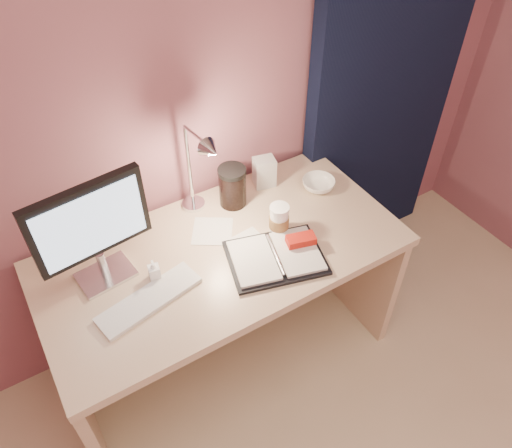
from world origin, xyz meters
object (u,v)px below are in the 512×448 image
desk (216,276)px  product_box (264,172)px  planner (278,255)px  dark_jar (233,188)px  keyboard (149,299)px  monitor (90,226)px  desk_lamp (197,170)px  bowl (319,184)px  lotion_bottle (154,270)px  coffee_cup (279,220)px  clear_cup (235,191)px

desk → product_box: 0.49m
planner → dark_jar: (0.01, 0.36, 0.07)m
desk → keyboard: size_ratio=3.68×
monitor → keyboard: 0.32m
monitor → desk_lamp: size_ratio=1.02×
bowl → dark_jar: bearing=163.1°
lotion_bottle → desk_lamp: (0.28, 0.18, 0.22)m
monitor → planner: monitor is taller
planner → lotion_bottle: (-0.43, 0.15, 0.03)m
planner → coffee_cup: 0.15m
planner → coffee_cup: coffee_cup is taller
keyboard → dark_jar: bearing=19.1°
coffee_cup → monitor: bearing=168.9°
keyboard → product_box: product_box is taller
lotion_bottle → desk_lamp: 0.40m
planner → product_box: 0.45m
product_box → lotion_bottle: bearing=-144.8°
desk → clear_cup: 0.37m
coffee_cup → planner: bearing=-124.6°
desk → monitor: monitor is taller
monitor → keyboard: (0.09, -0.19, -0.25)m
clear_cup → desk_lamp: desk_lamp is taller
keyboard → dark_jar: (0.50, 0.30, 0.07)m
keyboard → clear_cup: 0.60m
bowl → desk_lamp: (-0.53, 0.08, 0.24)m
keyboard → dark_jar: dark_jar is taller
keyboard → coffee_cup: (0.58, 0.06, 0.05)m
monitor → clear_cup: monitor is taller
keyboard → planner: planner is taller
desk → coffee_cup: coffee_cup is taller
clear_cup → product_box: product_box is taller
bowl → lotion_bottle: bearing=-172.8°
keyboard → desk_lamp: bearing=26.5°
keyboard → clear_cup: clear_cup is taller
clear_cup → lotion_bottle: size_ratio=1.33×
coffee_cup → clear_cup: size_ratio=1.07×
keyboard → coffee_cup: size_ratio=2.98×
keyboard → desk: bearing=13.3°
dark_jar → desk: bearing=-140.1°
coffee_cup → dark_jar: size_ratio=0.80×
keyboard → monitor: bearing=104.7°
desk → desk_lamp: (0.01, 0.11, 0.49)m
product_box → desk_lamp: size_ratio=0.32×
lotion_bottle → desk_lamp: desk_lamp is taller
keyboard → bowl: (0.87, 0.19, 0.01)m
planner → product_box: size_ratio=3.06×
desk → planner: 0.36m
planner → dark_jar: bearing=103.8°
desk → bowl: bowl is taller
planner → clear_cup: clear_cup is taller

